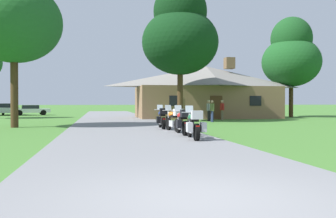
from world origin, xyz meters
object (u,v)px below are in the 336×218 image
Objects in this scene: bystander_gray_shirt_beside_signpost at (209,109)px; parked_white_sedan_far_left at (31,110)px; tree_right_of_lodge at (291,55)px; parked_silver_suv_far_left at (8,109)px; motorcycle_green_nearest_to_camera at (194,125)px; motorcycle_blue_farthest_in_row at (162,119)px; tree_by_lodge_front at (180,33)px; bystander_olive_shirt_by_tree at (212,110)px; motorcycle_red_second_in_row at (183,122)px; tree_left_near at (14,11)px; motorcycle_orange_third_in_row at (174,120)px; bystander_red_shirt_near_lodge at (222,109)px.

parked_white_sedan_far_left is at bearing -93.44° from bystander_gray_shirt_beside_signpost.
parked_silver_suv_far_left is (-30.31, 11.92, -5.61)m from tree_right_of_lodge.
motorcycle_blue_farthest_in_row is at bearing 95.39° from motorcycle_green_nearest_to_camera.
parked_silver_suv_far_left is at bearing 132.25° from tree_by_lodge_front.
tree_by_lodge_front is (-2.26, 1.15, 6.00)m from bystander_olive_shirt_by_tree.
motorcycle_red_second_in_row is at bearing -171.94° from parked_white_sedan_far_left.
tree_by_lodge_front is 12.33m from tree_left_near.
tree_left_near is 25.35m from parked_silver_suv_far_left.
motorcycle_red_second_in_row is 32.19m from parked_white_sedan_far_left.
motorcycle_green_nearest_to_camera is 0.19× the size of tree_by_lodge_front.
motorcycle_orange_third_in_row reaches higher than parked_white_sedan_far_left.
motorcycle_blue_farthest_in_row is 1.24× the size of bystander_red_shirt_near_lodge.
bystander_gray_shirt_beside_signpost is at bearing -1.91° from tree_by_lodge_front.
motorcycle_red_second_in_row and motorcycle_blue_farthest_in_row have the same top height.
motorcycle_green_nearest_to_camera is at bearing -90.61° from motorcycle_red_second_in_row.
bystander_red_shirt_near_lodge is at bearing -144.38° from parked_white_sedan_far_left.
tree_right_of_lodge is at bearing 56.90° from motorcycle_green_nearest_to_camera.
bystander_olive_shirt_by_tree is (-0.06, -1.07, -0.02)m from bystander_gray_shirt_beside_signpost.
motorcycle_blue_farthest_in_row is at bearing 141.66° from bystander_olive_shirt_by_tree.
motorcycle_green_nearest_to_camera is at bearing -126.58° from tree_right_of_lodge.
motorcycle_blue_farthest_in_row is at bearing -40.45° from bystander_red_shirt_near_lodge.
bystander_olive_shirt_by_tree is at bearing 40.05° from bystander_gray_shirt_beside_signpost.
motorcycle_orange_third_in_row is at bearing -132.48° from tree_right_of_lodge.
motorcycle_green_nearest_to_camera and motorcycle_red_second_in_row have the same top height.
tree_left_near is at bearing 159.84° from motorcycle_blue_farthest_in_row.
bystander_gray_shirt_beside_signpost is at bearing 74.52° from motorcycle_green_nearest_to_camera.
motorcycle_red_second_in_row is 0.46× the size of parked_white_sedan_far_left.
bystander_red_shirt_near_lodge reaches higher than motorcycle_red_second_in_row.
motorcycle_orange_third_in_row is 0.19× the size of tree_by_lodge_front.
parked_white_sedan_far_left is at bearing 113.23° from motorcycle_green_nearest_to_camera.
parked_silver_suv_far_left is at bearing 119.37° from motorcycle_blue_farthest_in_row.
motorcycle_red_second_in_row is at bearing -101.90° from tree_by_lodge_front.
bystander_red_shirt_near_lodge is 3.22m from bystander_olive_shirt_by_tree.
bystander_gray_shirt_beside_signpost is 6.42m from tree_by_lodge_front.
motorcycle_red_second_in_row is 0.20× the size of tree_right_of_lodge.
motorcycle_green_nearest_to_camera is 1.25× the size of bystander_olive_shirt_by_tree.
tree_left_near is at bearing 140.05° from motorcycle_red_second_in_row.
motorcycle_orange_third_in_row is 11.92m from tree_left_near.
bystander_gray_shirt_beside_signpost is (-1.67, -1.64, 0.00)m from bystander_red_shirt_near_lodge.
bystander_olive_shirt_by_tree is at bearing -27.02° from tree_by_lodge_front.
motorcycle_red_second_in_row is 12.93m from tree_left_near.
parked_silver_suv_far_left is at bearing -135.45° from bystander_red_shirt_near_lodge.
motorcycle_green_nearest_to_camera is at bearing -98.17° from motorcycle_orange_third_in_row.
motorcycle_blue_farthest_in_row is (-0.25, 1.98, -0.01)m from motorcycle_orange_third_in_row.
motorcycle_orange_third_in_row is 1.99m from motorcycle_blue_farthest_in_row.
tree_left_near is (-8.35, 3.38, 6.29)m from motorcycle_blue_farthest_in_row.
motorcycle_blue_farthest_in_row is 23.01m from tree_right_of_lodge.
bystander_red_shirt_near_lodge is 0.36× the size of parked_silver_suv_far_left.
parked_white_sedan_far_left is (-3.00, 22.70, -6.26)m from tree_left_near.
tree_left_near is at bearing -26.14° from bystander_gray_shirt_beside_signpost.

